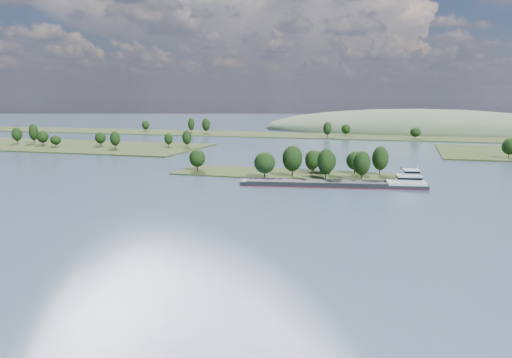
% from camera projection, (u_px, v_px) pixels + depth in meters
% --- Properties ---
extents(ground, '(1800.00, 1800.00, 0.00)m').
position_uv_depth(ground, '(245.00, 202.00, 164.59)').
color(ground, '#334459').
rests_on(ground, ground).
extents(tree_island, '(100.00, 33.97, 14.52)m').
position_uv_depth(tree_island, '(301.00, 166.00, 217.45)').
color(tree_island, '#253316').
rests_on(tree_island, ground).
extents(left_bank, '(300.00, 80.00, 15.89)m').
position_uv_depth(left_bank, '(5.00, 143.00, 361.96)').
color(left_bank, '#253316').
rests_on(left_bank, ground).
extents(back_shoreline, '(900.00, 60.00, 15.19)m').
position_uv_depth(back_shoreline, '(355.00, 136.00, 426.35)').
color(back_shoreline, '#253316').
rests_on(back_shoreline, ground).
extents(hill_west, '(320.00, 160.00, 44.00)m').
position_uv_depth(hill_west, '(417.00, 131.00, 506.45)').
color(hill_west, '#455A3D').
rests_on(hill_west, ground).
extents(cargo_barge, '(71.62, 20.25, 9.63)m').
position_uv_depth(cargo_barge, '(346.00, 183.00, 191.96)').
color(cargo_barge, black).
rests_on(cargo_barge, ground).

